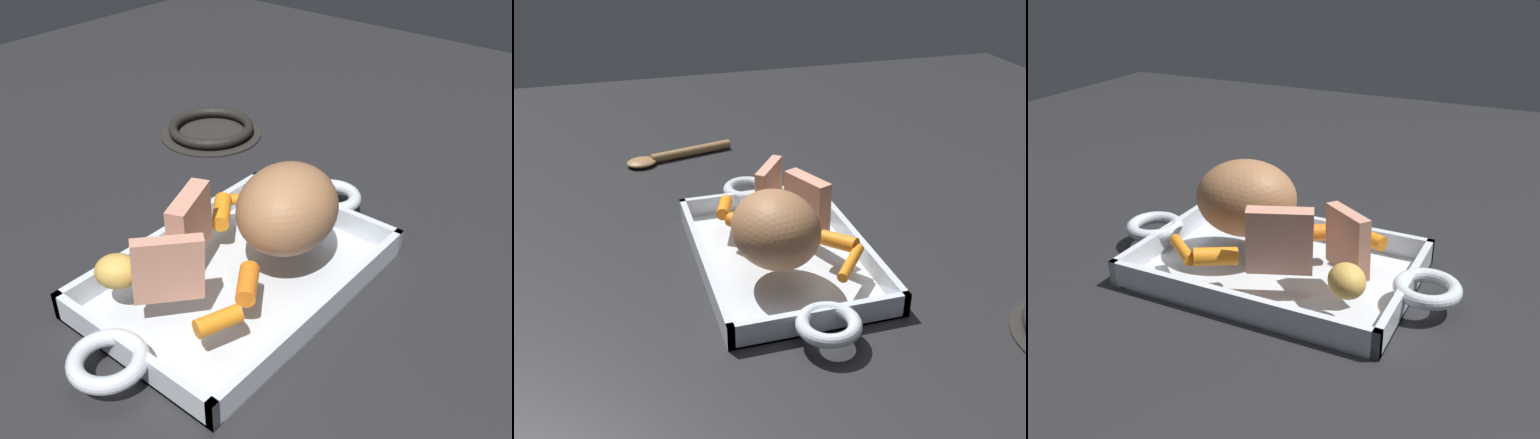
{
  "view_description": "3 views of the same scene",
  "coord_description": "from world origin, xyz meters",
  "views": [
    {
      "loc": [
        -0.4,
        -0.35,
        0.44
      ],
      "look_at": [
        0.03,
        -0.0,
        0.07
      ],
      "focal_mm": 42.34,
      "sensor_mm": 36.0,
      "label": 1
    },
    {
      "loc": [
        0.7,
        -0.22,
        0.46
      ],
      "look_at": [
        -0.0,
        -0.01,
        0.07
      ],
      "focal_mm": 43.16,
      "sensor_mm": 36.0,
      "label": 2
    },
    {
      "loc": [
        -0.29,
        0.58,
        0.37
      ],
      "look_at": [
        -0.0,
        -0.02,
        0.07
      ],
      "focal_mm": 41.9,
      "sensor_mm": 36.0,
      "label": 3
    }
  ],
  "objects": [
    {
      "name": "baby_carrot_center_right",
      "position": [
        0.05,
        0.07,
        0.05
      ],
      "size": [
        0.05,
        0.05,
        0.03
      ],
      "primitive_type": "cylinder",
      "rotation": [
        1.49,
        0.0,
        2.23
      ],
      "color": "orange",
      "rests_on": "roasting_dish"
    },
    {
      "name": "ground_plane",
      "position": [
        0.0,
        0.0,
        0.0
      ],
      "size": [
        2.0,
        2.0,
        0.0
      ],
      "primitive_type": "plane",
      "color": "#232326"
    },
    {
      "name": "roasting_dish",
      "position": [
        0.0,
        0.0,
        0.01
      ],
      "size": [
        0.45,
        0.23,
        0.04
      ],
      "color": "silver",
      "rests_on": "ground_plane"
    },
    {
      "name": "potato_golden_large",
      "position": [
        -0.11,
        0.07,
        0.05
      ],
      "size": [
        0.06,
        0.06,
        0.04
      ],
      "primitive_type": "ellipsoid",
      "rotation": [
        0.0,
        0.0,
        0.63
      ],
      "color": "gold",
      "rests_on": "roasting_dish"
    },
    {
      "name": "baby_carrot_southwest",
      "position": [
        -0.04,
        -0.04,
        0.05
      ],
      "size": [
        0.05,
        0.05,
        0.02
      ],
      "primitive_type": "cylinder",
      "rotation": [
        1.6,
        0.0,
        5.32
      ],
      "color": "orange",
      "rests_on": "roasting_dish"
    },
    {
      "name": "roast_slice_thin",
      "position": [
        -0.09,
        0.01,
        0.07
      ],
      "size": [
        0.07,
        0.06,
        0.07
      ],
      "primitive_type": "cube",
      "rotation": [
        0.05,
        0.0,
        0.91
      ],
      "color": "tan",
      "rests_on": "roasting_dish"
    },
    {
      "name": "baby_carrot_long",
      "position": [
        -0.1,
        -0.06,
        0.05
      ],
      "size": [
        0.05,
        0.03,
        0.02
      ],
      "primitive_type": "cylinder",
      "rotation": [
        1.56,
        0.0,
        4.37
      ],
      "color": "orange",
      "rests_on": "roasting_dish"
    },
    {
      "name": "baby_carrot_center_left",
      "position": [
        0.09,
        0.06,
        0.04
      ],
      "size": [
        0.06,
        0.06,
        0.02
      ],
      "primitive_type": "cylinder",
      "rotation": [
        1.64,
        0.0,
        0.87
      ],
      "color": "orange",
      "rests_on": "roasting_dish"
    },
    {
      "name": "roast_slice_thick",
      "position": [
        -0.03,
        0.05,
        0.07
      ],
      "size": [
        0.08,
        0.05,
        0.08
      ],
      "primitive_type": "cube",
      "rotation": [
        -0.01,
        0.0,
        1.96
      ],
      "color": "tan",
      "rests_on": "roasting_dish"
    },
    {
      "name": "pork_roast",
      "position": [
        0.05,
        -0.02,
        0.08
      ],
      "size": [
        0.15,
        0.13,
        0.1
      ],
      "primitive_type": "ellipsoid",
      "rotation": [
        0.0,
        0.0,
        3.32
      ],
      "color": "#9C6A45",
      "rests_on": "roasting_dish"
    }
  ]
}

